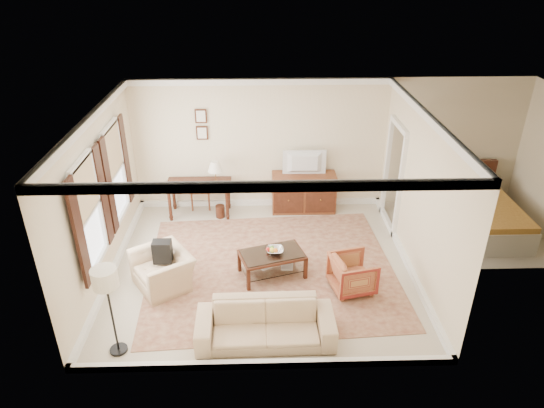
{
  "coord_description": "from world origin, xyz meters",
  "views": [
    {
      "loc": [
        -0.02,
        -7.43,
        5.22
      ],
      "look_at": [
        0.2,
        0.3,
        1.15
      ],
      "focal_mm": 32.0,
      "sensor_mm": 36.0,
      "label": 1
    }
  ],
  "objects_px": {
    "tv": "(305,156)",
    "club_armchair": "(162,264)",
    "coffee_table": "(272,258)",
    "sofa": "(265,318)",
    "writing_desk": "(199,188)",
    "sideboard": "(304,192)",
    "striped_armchair": "(353,272)"
  },
  "relations": [
    {
      "from": "writing_desk",
      "to": "club_armchair",
      "type": "height_order",
      "value": "club_armchair"
    },
    {
      "from": "striped_armchair",
      "to": "tv",
      "type": "bearing_deg",
      "value": -1.24
    },
    {
      "from": "striped_armchair",
      "to": "sofa",
      "type": "distance_m",
      "value": 1.91
    },
    {
      "from": "sofa",
      "to": "coffee_table",
      "type": "bearing_deg",
      "value": 83.91
    },
    {
      "from": "tv",
      "to": "coffee_table",
      "type": "distance_m",
      "value": 2.74
    },
    {
      "from": "coffee_table",
      "to": "club_armchair",
      "type": "bearing_deg",
      "value": -172.75
    },
    {
      "from": "club_armchair",
      "to": "tv",
      "type": "bearing_deg",
      "value": 101.68
    },
    {
      "from": "coffee_table",
      "to": "striped_armchair",
      "type": "bearing_deg",
      "value": -18.34
    },
    {
      "from": "striped_armchair",
      "to": "writing_desk",
      "type": "bearing_deg",
      "value": 33.38
    },
    {
      "from": "sofa",
      "to": "tv",
      "type": "bearing_deg",
      "value": 76.31
    },
    {
      "from": "striped_armchair",
      "to": "club_armchair",
      "type": "distance_m",
      "value": 3.26
    },
    {
      "from": "sideboard",
      "to": "tv",
      "type": "relative_size",
      "value": 1.57
    },
    {
      "from": "sideboard",
      "to": "coffee_table",
      "type": "distance_m",
      "value": 2.59
    },
    {
      "from": "tv",
      "to": "club_armchair",
      "type": "xyz_separation_m",
      "value": [
        -2.67,
        -2.69,
        -0.88
      ]
    },
    {
      "from": "coffee_table",
      "to": "sideboard",
      "type": "bearing_deg",
      "value": 72.59
    },
    {
      "from": "tv",
      "to": "club_armchair",
      "type": "relative_size",
      "value": 0.91
    },
    {
      "from": "sideboard",
      "to": "coffee_table",
      "type": "xyz_separation_m",
      "value": [
        -0.77,
        -2.47,
        -0.07
      ]
    },
    {
      "from": "tv",
      "to": "sofa",
      "type": "relative_size",
      "value": 0.44
    },
    {
      "from": "writing_desk",
      "to": "sofa",
      "type": "relative_size",
      "value": 0.67
    },
    {
      "from": "coffee_table",
      "to": "sofa",
      "type": "relative_size",
      "value": 0.61
    },
    {
      "from": "sideboard",
      "to": "sofa",
      "type": "bearing_deg",
      "value": -102.65
    },
    {
      "from": "club_armchair",
      "to": "sofa",
      "type": "relative_size",
      "value": 0.48
    },
    {
      "from": "sideboard",
      "to": "club_armchair",
      "type": "xyz_separation_m",
      "value": [
        -2.67,
        -2.71,
        -0.0
      ]
    },
    {
      "from": "writing_desk",
      "to": "tv",
      "type": "height_order",
      "value": "tv"
    },
    {
      "from": "striped_armchair",
      "to": "sofa",
      "type": "relative_size",
      "value": 0.35
    },
    {
      "from": "writing_desk",
      "to": "coffee_table",
      "type": "distance_m",
      "value": 2.79
    },
    {
      "from": "writing_desk",
      "to": "tv",
      "type": "xyz_separation_m",
      "value": [
        2.29,
        0.13,
        0.66
      ]
    },
    {
      "from": "coffee_table",
      "to": "sofa",
      "type": "bearing_deg",
      "value": -95.1
    },
    {
      "from": "sideboard",
      "to": "club_armchair",
      "type": "relative_size",
      "value": 1.42
    },
    {
      "from": "sideboard",
      "to": "striped_armchair",
      "type": "height_order",
      "value": "sideboard"
    },
    {
      "from": "sideboard",
      "to": "club_armchair",
      "type": "distance_m",
      "value": 3.81
    },
    {
      "from": "tv",
      "to": "coffee_table",
      "type": "bearing_deg",
      "value": 72.46
    }
  ]
}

